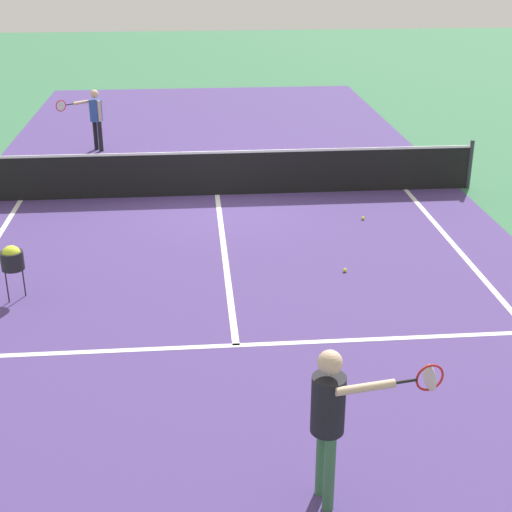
{
  "coord_description": "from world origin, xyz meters",
  "views": [
    {
      "loc": [
        -0.5,
        -15.18,
        5.09
      ],
      "look_at": [
        0.33,
        -5.69,
        1.0
      ],
      "focal_mm": 52.45,
      "sensor_mm": 36.0,
      "label": 1
    }
  ],
  "objects_px": {
    "player_far": "(95,114)",
    "tennis_ball_near_net": "(363,218)",
    "ball_hopper": "(12,258)",
    "player_near": "(331,411)",
    "tennis_ball_mid_court": "(345,270)",
    "net": "(217,173)"
  },
  "relations": [
    {
      "from": "player_near",
      "to": "ball_hopper",
      "type": "height_order",
      "value": "player_near"
    },
    {
      "from": "net",
      "to": "tennis_ball_mid_court",
      "type": "xyz_separation_m",
      "value": [
        1.94,
        -4.16,
        -0.46
      ]
    },
    {
      "from": "net",
      "to": "player_far",
      "type": "xyz_separation_m",
      "value": [
        -2.91,
        3.86,
        0.46
      ]
    },
    {
      "from": "player_near",
      "to": "tennis_ball_mid_court",
      "type": "xyz_separation_m",
      "value": [
        1.24,
        5.32,
        -1.02
      ]
    },
    {
      "from": "net",
      "to": "player_far",
      "type": "relative_size",
      "value": 7.13
    },
    {
      "from": "player_near",
      "to": "tennis_ball_near_net",
      "type": "bearing_deg",
      "value": 74.93
    },
    {
      "from": "player_far",
      "to": "tennis_ball_mid_court",
      "type": "bearing_deg",
      "value": -58.84
    },
    {
      "from": "ball_hopper",
      "to": "player_near",
      "type": "bearing_deg",
      "value": -50.59
    },
    {
      "from": "player_near",
      "to": "ball_hopper",
      "type": "distance_m",
      "value": 6.19
    },
    {
      "from": "ball_hopper",
      "to": "tennis_ball_mid_court",
      "type": "height_order",
      "value": "ball_hopper"
    },
    {
      "from": "player_near",
      "to": "player_far",
      "type": "distance_m",
      "value": 13.82
    },
    {
      "from": "net",
      "to": "player_far",
      "type": "bearing_deg",
      "value": 127.04
    },
    {
      "from": "net",
      "to": "tennis_ball_near_net",
      "type": "bearing_deg",
      "value": -32.5
    },
    {
      "from": "player_far",
      "to": "ball_hopper",
      "type": "distance_m",
      "value": 8.58
    },
    {
      "from": "player_near",
      "to": "tennis_ball_near_net",
      "type": "relative_size",
      "value": 25.54
    },
    {
      "from": "player_near",
      "to": "tennis_ball_mid_court",
      "type": "relative_size",
      "value": 25.54
    },
    {
      "from": "player_far",
      "to": "tennis_ball_near_net",
      "type": "height_order",
      "value": "player_far"
    },
    {
      "from": "player_near",
      "to": "player_far",
      "type": "bearing_deg",
      "value": 105.14
    },
    {
      "from": "ball_hopper",
      "to": "tennis_ball_mid_court",
      "type": "xyz_separation_m",
      "value": [
        5.17,
        0.54,
        -0.64
      ]
    },
    {
      "from": "ball_hopper",
      "to": "tennis_ball_mid_court",
      "type": "bearing_deg",
      "value": 6.01
    },
    {
      "from": "ball_hopper",
      "to": "player_far",
      "type": "bearing_deg",
      "value": 87.9
    },
    {
      "from": "net",
      "to": "tennis_ball_near_net",
      "type": "xyz_separation_m",
      "value": [
        2.77,
        -1.77,
        -0.46
      ]
    }
  ]
}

